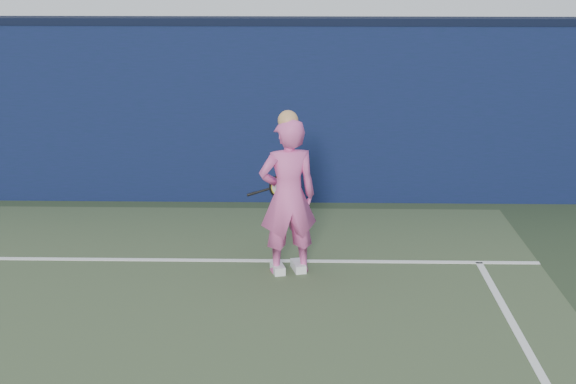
{
  "coord_description": "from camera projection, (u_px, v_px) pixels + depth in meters",
  "views": [
    {
      "loc": [
        2.77,
        -4.7,
        3.48
      ],
      "look_at": [
        2.59,
        3.71,
        0.94
      ],
      "focal_mm": 50.0,
      "sensor_mm": 36.0,
      "label": 1
    }
  ],
  "objects": [
    {
      "name": "wall_cap",
      "position": [
        105.0,
        21.0,
        11.05
      ],
      "size": [
        24.0,
        0.42,
        0.1
      ],
      "primitive_type": "cube",
      "color": "black",
      "rests_on": "backstop_wall"
    },
    {
      "name": "player",
      "position": [
        288.0,
        196.0,
        8.8
      ],
      "size": [
        0.73,
        0.57,
        1.85
      ],
      "rotation": [
        0.0,
        0.0,
        3.4
      ],
      "color": "#E458A4",
      "rests_on": "ground"
    },
    {
      "name": "backstop_wall",
      "position": [
        111.0,
        114.0,
        11.42
      ],
      "size": [
        24.0,
        0.4,
        2.5
      ],
      "primitive_type": "cube",
      "color": "#0B1834",
      "rests_on": "ground"
    },
    {
      "name": "racket",
      "position": [
        278.0,
        187.0,
        9.18
      ],
      "size": [
        0.54,
        0.14,
        0.29
      ],
      "rotation": [
        0.0,
        0.0,
        -0.0
      ],
      "color": "black",
      "rests_on": "ground"
    }
  ]
}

